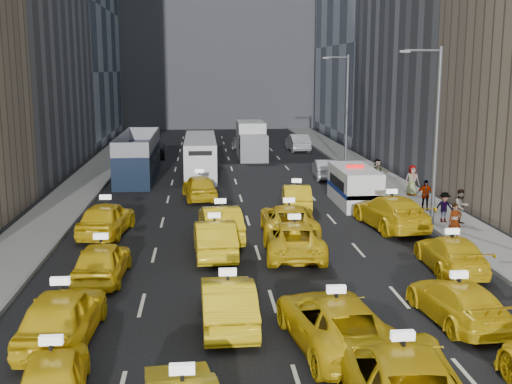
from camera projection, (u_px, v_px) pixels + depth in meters
ground at (280, 323)px, 20.30m from camera, size 160.00×160.00×0.00m
sidewalk_west at (83, 185)px, 43.86m from camera, size 3.00×90.00×0.15m
sidewalk_east at (384, 181)px, 45.61m from camera, size 3.00×90.00×0.15m
curb_west at (105, 185)px, 43.98m from camera, size 0.15×90.00×0.18m
curb_east at (364, 181)px, 45.49m from camera, size 0.15×90.00×0.18m
streetlight_near at (434, 130)px, 31.87m from camera, size 2.15×0.22×9.00m
streetlight_far at (345, 107)px, 51.43m from camera, size 2.15×0.22×9.00m
taxi_0 at (53, 375)px, 15.41m from camera, size 2.12×4.20×1.37m
taxi_2 at (401, 377)px, 15.07m from camera, size 3.12×6.05×1.63m
taxi_4 at (62, 315)px, 18.83m from camera, size 2.16×4.92×1.65m
taxi_5 at (228, 302)px, 20.02m from camera, size 1.72×4.67×1.53m
taxi_6 at (335, 321)px, 18.51m from camera, size 3.22×5.75×1.52m
taxi_7 at (457, 301)px, 20.33m from camera, size 2.31×4.80×1.35m
taxi_8 at (102, 261)px, 24.33m from camera, size 1.94×4.48×1.51m
taxi_9 at (215, 238)px, 27.49m from camera, size 1.90×4.85×1.57m
taxi_10 at (294, 238)px, 27.63m from camera, size 2.83×5.49×1.48m
taxi_11 at (451, 253)px, 25.52m from camera, size 2.18×4.88×1.39m
taxi_12 at (106, 218)px, 30.90m from camera, size 2.58×5.08×1.66m
taxi_13 at (220, 223)px, 30.12m from camera, size 2.12×5.08×1.63m
taxi_14 at (289, 220)px, 30.70m from camera, size 2.89×5.73×1.55m
taxi_15 at (391, 212)px, 32.27m from camera, size 3.05×6.01×1.67m
taxi_16 at (200, 187)px, 39.42m from camera, size 2.40×4.74×1.55m
taxi_17 at (296, 197)px, 36.72m from camera, size 1.83×4.44×1.43m
nypd_van at (354, 187)px, 37.78m from camera, size 2.87×5.78×2.38m
double_decker at (138, 157)px, 46.93m from camera, size 2.87×11.05×3.19m
city_bus at (200, 156)px, 48.67m from camera, size 2.74×10.98×2.81m
box_truck at (251, 140)px, 57.53m from camera, size 2.96×7.17×3.20m
misc_car_0 at (325, 169)px, 46.90m from camera, size 1.79×4.37×1.41m
misc_car_1 at (149, 148)px, 58.03m from camera, size 3.07×6.04×1.64m
misc_car_2 at (243, 141)px, 64.45m from camera, size 2.60×5.16×1.44m
misc_car_3 at (196, 145)px, 61.81m from camera, size 2.14×4.31×1.41m
misc_car_4 at (298, 142)px, 62.72m from camera, size 1.93×5.09×1.66m
pedestrian_0 at (455, 221)px, 29.74m from camera, size 0.63×0.44×1.65m
pedestrian_1 at (461, 207)px, 32.48m from camera, size 0.98×0.72×1.79m
pedestrian_2 at (444, 207)px, 32.89m from camera, size 1.04×0.49×1.57m
pedestrian_3 at (425, 195)px, 35.80m from camera, size 1.06×0.65×1.69m
pedestrian_4 at (412, 180)px, 39.92m from camera, size 0.95×0.56×1.89m
pedestrian_5 at (377, 173)px, 42.63m from camera, size 1.81×0.75×1.89m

